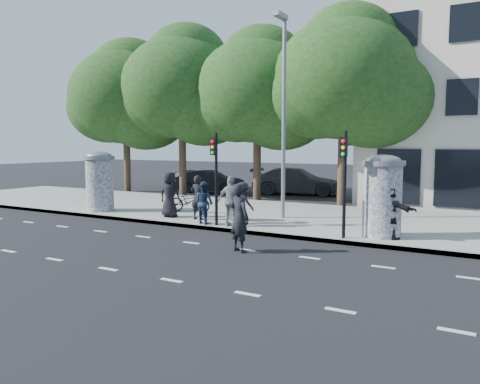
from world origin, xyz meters
The scene contains 27 objects.
ground centered at (0.00, 0.00, 0.00)m, with size 120.00×120.00×0.00m, color black.
sidewalk centered at (0.00, 7.50, 0.07)m, with size 40.00×8.00×0.15m, color gray.
curb centered at (0.00, 3.55, 0.07)m, with size 40.00×0.10×0.16m, color slate.
lane_dash_near centered at (0.00, -2.20, 0.00)m, with size 32.00×0.12×0.01m, color silver.
lane_dash_far centered at (0.00, 1.40, 0.00)m, with size 32.00×0.12×0.01m, color silver.
ad_column_left centered at (-7.20, 4.50, 1.54)m, with size 1.36×1.36×2.65m.
ad_column_right centered at (5.20, 4.70, 1.54)m, with size 1.36×1.36×2.65m.
traffic_pole_near centered at (-0.60, 3.79, 2.23)m, with size 0.22×0.31×3.40m.
traffic_pole_far centered at (4.20, 3.79, 2.23)m, with size 0.22×0.31×3.40m.
street_lamp centered at (0.80, 6.63, 4.79)m, with size 0.25×0.93×8.00m.
tree_far_left centered at (-13.00, 12.50, 6.19)m, with size 7.20×7.20×9.26m.
tree_mid_left centered at (-8.50, 12.50, 6.50)m, with size 7.20×7.20×9.57m.
tree_near_left centered at (-3.50, 12.70, 6.06)m, with size 6.80×6.80×8.97m.
tree_center centered at (1.50, 12.30, 6.31)m, with size 7.00×7.00×9.30m.
ped_a centered at (-3.30, 4.55, 1.08)m, with size 0.91×0.59×1.86m, color black.
ped_b centered at (-1.95, 4.61, 1.03)m, with size 0.64×0.42×1.77m, color black.
ped_c centered at (-1.20, 3.94, 0.95)m, with size 0.78×0.61×1.60m, color #1B2C45.
ped_d centered at (0.00, 4.75, 0.93)m, with size 1.00×0.58×1.55m, color black.
ped_e centered at (0.00, 3.92, 1.07)m, with size 1.08×0.61×1.84m, color gray.
ped_f centered at (5.48, 4.44, 1.04)m, with size 1.65×0.59×1.78m, color black.
man_road centered at (1.93, 1.12, 1.01)m, with size 0.73×0.48×2.01m, color black.
bicycle centered at (-3.38, 6.04, 0.65)m, with size 1.89×0.66×0.99m, color black.
cabinet_left centered at (-0.55, 5.14, 0.69)m, with size 0.52×0.38×1.08m, color slate.
cabinet_right centered at (4.88, 4.57, 0.74)m, with size 0.57×0.41×1.19m, color gray.
car_left centered at (-11.29, 16.99, 0.69)m, with size 4.08×1.64×1.39m, color #56575D.
car_mid centered at (-7.91, 14.67, 0.72)m, with size 4.36×1.52×1.44m, color black.
car_right centered at (-2.68, 16.58, 0.82)m, with size 5.64×2.29×1.64m, color #505257.
Camera 1 is at (8.55, -10.59, 3.15)m, focal length 35.00 mm.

